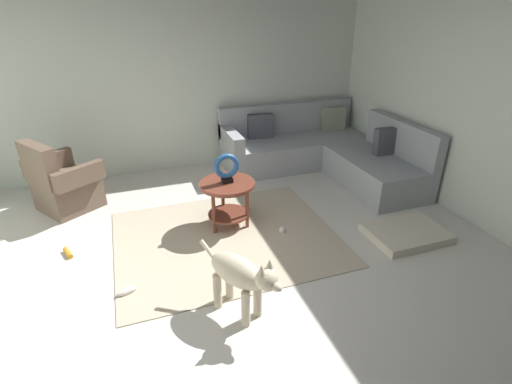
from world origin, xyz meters
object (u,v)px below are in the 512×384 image
object	(u,v)px
armchair	(63,185)
dog	(241,276)
dog_toy_rope	(68,253)
torus_sculpture	(227,168)
dog_bed_mat	(406,233)
sectional_couch	(323,152)
dog_toy_ball	(282,230)
side_table	(227,193)
dog_toy_bone	(126,291)

from	to	relation	value
armchair	dog	xyz separation A→B (m)	(1.47, -2.41, 0.05)
dog_toy_rope	torus_sculpture	bearing A→B (deg)	0.40
torus_sculpture	dog_bed_mat	bearing A→B (deg)	-26.50
sectional_couch	torus_sculpture	bearing A→B (deg)	-148.58
sectional_couch	torus_sculpture	size ratio (longest dim) A/B	6.90
dog	dog_toy_ball	xyz separation A→B (m)	(0.79, 1.01, -0.34)
side_table	dog_toy_bone	world-z (taller)	side_table
dog_toy_rope	sectional_couch	bearing A→B (deg)	17.52
side_table	dog_toy_rope	bearing A→B (deg)	-179.60
sectional_couch	dog_toy_bone	distance (m)	3.46
armchair	dog_bed_mat	bearing A→B (deg)	27.34
torus_sculpture	sectional_couch	bearing A→B (deg)	31.42
sectional_couch	dog_toy_rope	size ratio (longest dim) A/B	12.60
dog_bed_mat	dog_toy_rope	distance (m)	3.51
armchair	side_table	distance (m)	2.04
torus_sculpture	dog_toy_bone	world-z (taller)	torus_sculpture
dog	dog_toy_rope	distance (m)	1.97
side_table	dog_toy_bone	xyz separation A→B (m)	(-1.15, -0.81, -0.39)
torus_sculpture	armchair	bearing A→B (deg)	148.96
dog	dog_toy_ball	distance (m)	1.33
sectional_couch	dog_toy_rope	bearing A→B (deg)	-162.48
sectional_couch	dog_bed_mat	xyz separation A→B (m)	(-0.01, -1.93, -0.25)
dog_toy_ball	dog_toy_rope	world-z (taller)	dog_toy_ball
armchair	dog_toy_ball	size ratio (longest dim) A/B	13.70
side_table	dog	size ratio (longest dim) A/B	0.79
torus_sculpture	dog	xyz separation A→B (m)	(-0.28, -1.36, -0.33)
torus_sculpture	dog_bed_mat	size ratio (longest dim) A/B	0.41
armchair	dog	distance (m)	2.82
dog_toy_bone	dog_toy_rope	bearing A→B (deg)	123.27
armchair	dog_toy_ball	distance (m)	2.67
side_table	dog_toy_bone	distance (m)	1.46
dog_toy_ball	dog_toy_bone	xyz separation A→B (m)	(-1.66, -0.47, -0.01)
armchair	dog_bed_mat	world-z (taller)	armchair
sectional_couch	dog_toy_rope	xyz separation A→B (m)	(-3.42, -1.08, -0.27)
dog_bed_mat	dog	size ratio (longest dim) A/B	1.05
dog	dog_toy_bone	size ratio (longest dim) A/B	4.24
armchair	torus_sculpture	distance (m)	2.08
dog	armchair	bearing A→B (deg)	-88.20
dog	sectional_couch	bearing A→B (deg)	-159.44
side_table	dog	bearing A→B (deg)	-101.51
side_table	torus_sculpture	distance (m)	0.29
side_table	torus_sculpture	xyz separation A→B (m)	(0.00, 0.00, 0.29)
sectional_couch	dog_bed_mat	size ratio (longest dim) A/B	2.81
armchair	dog_toy_rope	distance (m)	1.11
dog_bed_mat	dog_toy_rope	size ratio (longest dim) A/B	4.48
torus_sculpture	dog	world-z (taller)	torus_sculpture
sectional_couch	dog_bed_mat	bearing A→B (deg)	-90.36
dog_bed_mat	dog	bearing A→B (deg)	-166.24
sectional_couch	dog_toy_bone	world-z (taller)	sectional_couch
sectional_couch	torus_sculpture	world-z (taller)	sectional_couch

